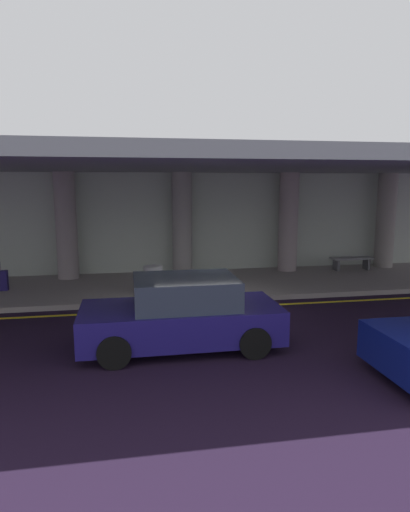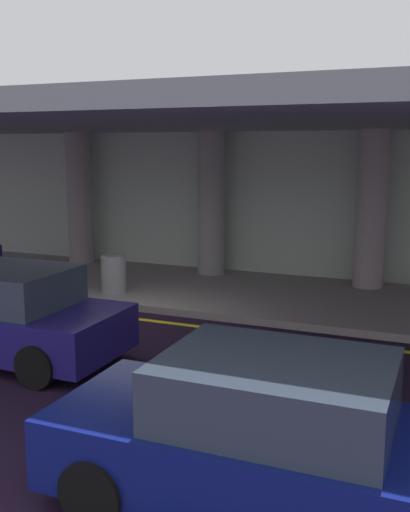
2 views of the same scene
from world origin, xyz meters
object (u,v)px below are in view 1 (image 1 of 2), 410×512
object	(u,v)px
support_column_left_mid	(182,224)
car_navy_no2	(182,314)
support_column_right_mid	(386,221)
suitcase_upright_primary	(1,280)
support_column_center	(288,222)
bench_metal	(352,261)
trash_bin_steel	(153,280)
support_column_far_left	(66,226)

from	to	relation	value
support_column_left_mid	car_navy_no2	world-z (taller)	support_column_left_mid
support_column_right_mid	suitcase_upright_primary	bearing A→B (deg)	-173.65
car_navy_no2	suitcase_upright_primary	world-z (taller)	car_navy_no2
support_column_left_mid	support_column_right_mid	xyz separation A→B (m)	(8.00, 0.00, 0.00)
support_column_center	bench_metal	distance (m)	2.87
support_column_right_mid	trash_bin_steel	bearing A→B (deg)	-163.00
support_column_left_mid	support_column_right_mid	bearing A→B (deg)	0.00
suitcase_upright_primary	trash_bin_steel	xyz separation A→B (m)	(4.56, -1.29, 0.11)
support_column_right_mid	suitcase_upright_primary	distance (m)	13.97
support_column_far_left	support_column_left_mid	distance (m)	4.00
car_navy_no2	trash_bin_steel	xyz separation A→B (m)	(-0.35, 4.04, -0.14)
bench_metal	trash_bin_steel	xyz separation A→B (m)	(-7.67, -2.42, 0.07)
support_column_far_left	support_column_center	size ratio (longest dim) A/B	1.00
support_column_far_left	support_column_right_mid	distance (m)	12.00
suitcase_upright_primary	bench_metal	bearing A→B (deg)	19.53
car_navy_no2	support_column_far_left	bearing A→B (deg)	118.41
support_column_far_left	bench_metal	size ratio (longest dim) A/B	2.28
support_column_right_mid	trash_bin_steel	world-z (taller)	support_column_right_mid
support_column_far_left	support_column_right_mid	size ratio (longest dim) A/B	1.00
suitcase_upright_primary	car_navy_no2	bearing A→B (deg)	-33.14
support_column_right_mid	bench_metal	size ratio (longest dim) A/B	2.28
support_column_center	trash_bin_steel	distance (m)	6.12
suitcase_upright_primary	bench_metal	size ratio (longest dim) A/B	0.56
support_column_center	suitcase_upright_primary	bearing A→B (deg)	-171.10
bench_metal	car_navy_no2	bearing A→B (deg)	-138.59
support_column_left_mid	support_column_right_mid	world-z (taller)	same
bench_metal	support_column_right_mid	bearing A→B (deg)	14.48
support_column_far_left	support_column_left_mid	world-z (taller)	same
support_column_center	suitcase_upright_primary	size ratio (longest dim) A/B	4.06
car_navy_no2	trash_bin_steel	size ratio (longest dim) A/B	4.82
support_column_far_left	suitcase_upright_primary	xyz separation A→B (m)	(-1.80, -1.54, -1.51)
support_column_right_mid	bench_metal	bearing A→B (deg)	-165.52
support_column_left_mid	suitcase_upright_primary	size ratio (longest dim) A/B	4.06
support_column_center	support_column_far_left	bearing A→B (deg)	180.00
bench_metal	support_column_left_mid	bearing A→B (deg)	176.40
support_column_center	car_navy_no2	bearing A→B (deg)	-125.48
support_column_center	car_navy_no2	distance (m)	8.53
support_column_right_mid	car_navy_no2	xyz separation A→B (m)	(-8.89, -6.87, -1.26)
car_navy_no2	trash_bin_steel	world-z (taller)	car_navy_no2
car_navy_no2	support_column_center	bearing A→B (deg)	58.60
support_column_left_mid	bench_metal	size ratio (longest dim) A/B	2.28
suitcase_upright_primary	bench_metal	distance (m)	12.29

